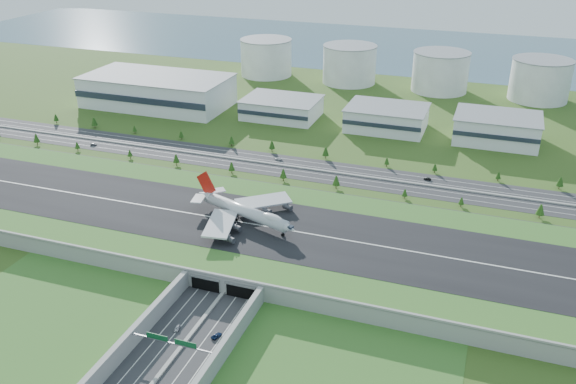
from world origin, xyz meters
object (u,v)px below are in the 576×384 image
(boeing_747, at_px, (245,211))
(car_7, at_px, (278,159))
(fuel_tank_a, at_px, (266,58))
(car_4, at_px, (93,144))
(car_2, at_px, (217,336))
(car_0, at_px, (177,328))
(car_5, at_px, (427,179))

(boeing_747, height_order, car_7, boeing_747)
(fuel_tank_a, xyz_separation_m, car_7, (89.19, -206.48, -16.63))
(car_4, bearing_deg, boeing_747, -131.37)
(fuel_tank_a, relative_size, boeing_747, 0.78)
(boeing_747, height_order, car_2, boeing_747)
(boeing_747, bearing_deg, car_0, -67.42)
(car_0, xyz_separation_m, car_5, (75.15, 182.85, -0.01))
(car_5, bearing_deg, boeing_747, -33.23)
(fuel_tank_a, height_order, car_5, fuel_tank_a)
(car_4, xyz_separation_m, car_7, (133.56, 18.78, -0.04))
(fuel_tank_a, distance_m, car_7, 225.54)
(car_0, xyz_separation_m, car_2, (17.14, 0.97, -0.09))
(car_4, xyz_separation_m, car_5, (232.66, 18.85, -0.04))
(car_2, bearing_deg, car_7, -55.69)
(boeing_747, xyz_separation_m, car_2, (21.93, -80.32, -13.10))
(boeing_747, height_order, car_0, boeing_747)
(car_4, distance_m, car_7, 134.87)
(car_2, bearing_deg, car_4, -21.45)
(boeing_747, distance_m, car_5, 129.91)
(fuel_tank_a, bearing_deg, boeing_747, -70.62)
(boeing_747, height_order, car_4, boeing_747)
(fuel_tank_a, height_order, car_7, fuel_tank_a)
(fuel_tank_a, xyz_separation_m, boeing_747, (108.35, -307.98, -3.61))
(car_0, relative_size, car_4, 0.96)
(fuel_tank_a, height_order, boeing_747, fuel_tank_a)
(car_5, bearing_deg, car_4, -80.39)
(car_0, xyz_separation_m, car_4, (-157.51, 164.00, 0.03))
(car_0, relative_size, car_2, 0.93)
(boeing_747, xyz_separation_m, car_0, (4.79, -81.28, -13.01))
(boeing_747, bearing_deg, car_4, 170.77)
(boeing_747, relative_size, car_0, 14.43)
(car_2, bearing_deg, fuel_tank_a, -49.87)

